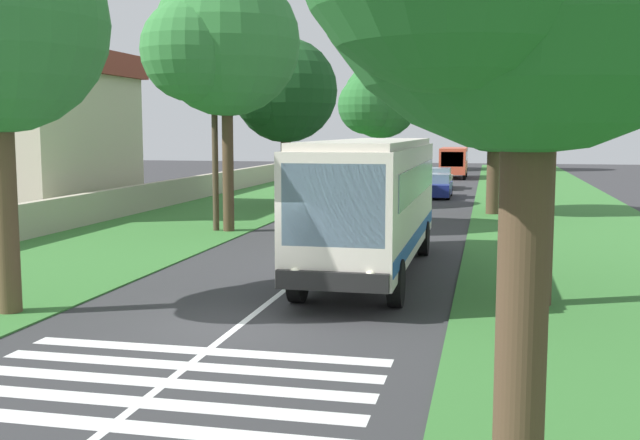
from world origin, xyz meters
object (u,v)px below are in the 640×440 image
at_px(trailing_car_0, 356,194).
at_px(roadside_tree_right_3, 493,103).
at_px(roadside_tree_right_0, 500,102).
at_px(utility_pole, 215,123).
at_px(roadside_tree_left_1, 285,94).
at_px(roadside_tree_left_3, 378,103).
at_px(trailing_minibus_0, 454,160).
at_px(roadside_tree_left_2, 221,46).
at_px(trailing_car_1, 436,186).
at_px(trailing_car_2, 439,179).
at_px(coach_bus, 372,197).
at_px(roadside_building, 39,130).

height_order(trailing_car_0, roadside_tree_right_3, roadside_tree_right_3).
relative_size(roadside_tree_right_0, utility_pole, 1.23).
xyz_separation_m(roadside_tree_left_1, roadside_tree_left_3, (37.38, 0.46, 0.84)).
bearing_deg(trailing_minibus_0, roadside_tree_left_2, 168.66).
bearing_deg(trailing_minibus_0, roadside_tree_right_0, -15.82).
bearing_deg(utility_pole, trailing_car_1, -23.41).
distance_m(trailing_minibus_0, roadside_tree_left_3, 14.79).
bearing_deg(trailing_car_2, roadside_tree_left_3, 17.96).
relative_size(roadside_tree_right_3, utility_pole, 0.97).
bearing_deg(utility_pole, roadside_tree_left_1, -0.74).
height_order(trailing_car_1, roadside_tree_left_1, roadside_tree_left_1).
height_order(roadside_tree_left_3, roadside_tree_right_3, roadside_tree_left_3).
relative_size(roadside_tree_left_1, utility_pole, 1.06).
bearing_deg(roadside_tree_right_3, trailing_car_2, 12.43).
bearing_deg(roadside_tree_right_3, roadside_tree_right_0, -1.09).
height_order(coach_bus, trailing_car_2, coach_bus).
relative_size(trailing_car_2, roadside_building, 0.42).
relative_size(coach_bus, trailing_car_2, 2.60).
relative_size(trailing_car_0, roadside_tree_left_1, 0.50).
xyz_separation_m(trailing_car_0, trailing_minibus_0, (25.36, -3.89, 0.88)).
distance_m(trailing_car_0, trailing_car_1, 7.42).
xyz_separation_m(coach_bus, trailing_car_0, (18.46, 3.61, -1.48)).
bearing_deg(coach_bus, utility_pole, 44.23).
xyz_separation_m(coach_bus, roadside_building, (12.65, 18.29, 1.85)).
bearing_deg(trailing_car_0, trailing_car_1, -30.02).
bearing_deg(roadside_tree_left_3, utility_pole, -179.61).
height_order(roadside_tree_left_2, utility_pole, roadside_tree_left_2).
distance_m(roadside_tree_left_2, roadside_tree_right_3, 13.72).
relative_size(trailing_car_1, trailing_minibus_0, 0.72).
bearing_deg(trailing_minibus_0, roadside_tree_left_3, 35.19).
bearing_deg(roadside_tree_left_2, roadside_building, 65.34).
distance_m(trailing_car_0, roadside_building, 16.14).
distance_m(trailing_car_2, roadside_building, 26.71).
height_order(trailing_car_1, utility_pole, utility_pole).
bearing_deg(roadside_tree_left_2, roadside_tree_left_1, 1.32).
bearing_deg(roadside_tree_right_0, roadside_tree_left_3, 98.99).
xyz_separation_m(trailing_car_2, roadside_tree_left_2, (-24.55, 6.81, 6.54)).
bearing_deg(roadside_tree_left_2, trailing_car_1, -22.23).
relative_size(coach_bus, roadside_tree_right_3, 1.41).
xyz_separation_m(roadside_tree_left_3, roadside_tree_right_3, (-38.77, -10.95, -1.40)).
height_order(roadside_tree_right_0, utility_pole, roadside_tree_right_0).
height_order(trailing_car_2, trailing_minibus_0, trailing_minibus_0).
distance_m(coach_bus, trailing_minibus_0, 43.83).
bearing_deg(trailing_minibus_0, trailing_car_1, 179.48).
relative_size(trailing_car_2, utility_pole, 0.53).
bearing_deg(roadside_tree_right_3, roadside_tree_left_2, 130.99).
distance_m(trailing_minibus_0, roadside_tree_left_1, 27.46).
relative_size(trailing_car_1, roadside_tree_right_3, 0.54).
height_order(utility_pole, roadside_building, utility_pole).
bearing_deg(trailing_car_0, roadside_tree_left_2, 162.78).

